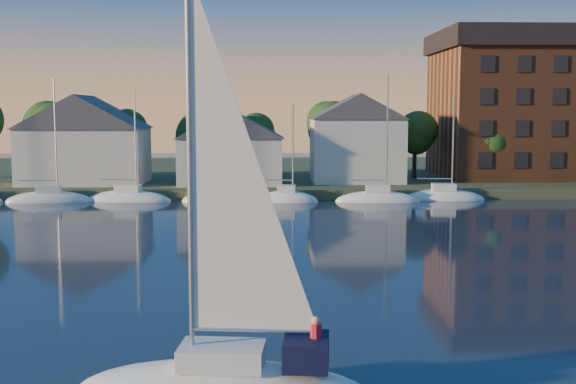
{
  "coord_description": "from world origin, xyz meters",
  "views": [
    {
      "loc": [
        -2.2,
        -21.73,
        9.05
      ],
      "look_at": [
        -0.84,
        22.0,
        4.04
      ],
      "focal_mm": 45.0,
      "sensor_mm": 36.0,
      "label": 1
    }
  ],
  "objects_px": {
    "hero_sailboat": "(227,377)",
    "clubhouse_west": "(85,138)",
    "clubhouse_centre": "(231,146)",
    "clubhouse_east": "(357,137)",
    "condo_block": "(565,103)"
  },
  "relations": [
    {
      "from": "clubhouse_west",
      "to": "hero_sailboat",
      "type": "bearing_deg",
      "value": -72.16
    },
    {
      "from": "clubhouse_centre",
      "to": "clubhouse_east",
      "type": "relative_size",
      "value": 1.1
    },
    {
      "from": "clubhouse_west",
      "to": "clubhouse_east",
      "type": "height_order",
      "value": "clubhouse_east"
    },
    {
      "from": "clubhouse_centre",
      "to": "clubhouse_west",
      "type": "bearing_deg",
      "value": 176.42
    },
    {
      "from": "clubhouse_west",
      "to": "clubhouse_centre",
      "type": "xyz_separation_m",
      "value": [
        16.0,
        -1.0,
        -0.8
      ]
    },
    {
      "from": "condo_block",
      "to": "hero_sailboat",
      "type": "distance_m",
      "value": 75.2
    },
    {
      "from": "hero_sailboat",
      "to": "condo_block",
      "type": "bearing_deg",
      "value": -114.26
    },
    {
      "from": "clubhouse_west",
      "to": "clubhouse_centre",
      "type": "relative_size",
      "value": 1.18
    },
    {
      "from": "clubhouse_east",
      "to": "clubhouse_west",
      "type": "bearing_deg",
      "value": -178.09
    },
    {
      "from": "clubhouse_centre",
      "to": "condo_block",
      "type": "height_order",
      "value": "condo_block"
    },
    {
      "from": "clubhouse_east",
      "to": "hero_sailboat",
      "type": "bearing_deg",
      "value": -101.06
    },
    {
      "from": "hero_sailboat",
      "to": "clubhouse_west",
      "type": "bearing_deg",
      "value": -66.29
    },
    {
      "from": "clubhouse_east",
      "to": "condo_block",
      "type": "relative_size",
      "value": 0.34
    },
    {
      "from": "clubhouse_west",
      "to": "hero_sailboat",
      "type": "relative_size",
      "value": 0.92
    },
    {
      "from": "clubhouse_west",
      "to": "hero_sailboat",
      "type": "xyz_separation_m",
      "value": [
        18.55,
        -57.61,
        -5.32
      ]
    }
  ]
}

